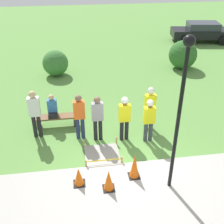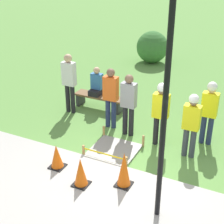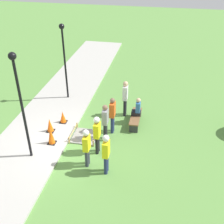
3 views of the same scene
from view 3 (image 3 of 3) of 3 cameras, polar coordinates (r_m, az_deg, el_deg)
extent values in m
plane|color=#5B8E42|center=(12.40, -9.12, -6.62)|extent=(60.00, 60.00, 0.00)
cube|color=#ADAAA3|center=(12.94, -15.74, -5.43)|extent=(28.00, 3.14, 0.10)
cube|color=gray|center=(12.74, -5.52, -4.96)|extent=(1.15, 1.08, 0.06)
cube|color=tan|center=(13.25, -7.11, -2.76)|extent=(0.05, 0.05, 0.32)
cube|color=tan|center=(12.38, -8.71, -5.71)|extent=(0.05, 0.05, 0.32)
cube|color=tan|center=(12.99, -2.55, -3.32)|extent=(0.05, 0.05, 0.32)
cube|color=tan|center=(12.10, -3.84, -6.38)|extent=(0.05, 0.05, 0.32)
cube|color=yellow|center=(12.76, -7.91, -3.89)|extent=(1.15, 0.00, 0.04)
cube|color=black|center=(13.71, -9.85, -1.97)|extent=(0.34, 0.34, 0.02)
cone|color=orange|center=(13.55, -9.96, -0.94)|extent=(0.29, 0.29, 0.56)
cube|color=black|center=(13.20, -12.34, -3.75)|extent=(0.34, 0.34, 0.02)
cone|color=orange|center=(13.01, -12.51, -2.57)|extent=(0.29, 0.29, 0.64)
cube|color=black|center=(12.46, -12.10, -6.12)|extent=(0.34, 0.34, 0.02)
cone|color=orange|center=(12.22, -12.31, -4.62)|extent=(0.29, 0.29, 0.78)
cube|color=#2D2D33|center=(14.11, 5.15, -0.13)|extent=(0.12, 0.40, 0.39)
cube|color=#2D2D33|center=(12.95, 4.39, -3.34)|extent=(0.12, 0.40, 0.39)
cube|color=brown|center=(13.40, 4.83, -0.87)|extent=(1.60, 0.44, 0.06)
cube|color=black|center=(13.44, 4.92, -0.16)|extent=(0.34, 0.44, 0.18)
cube|color=#336BAD|center=(13.26, 5.33, 1.05)|extent=(0.36, 0.20, 0.50)
sphere|color=tan|center=(13.08, 5.40, 2.39)|extent=(0.21, 0.21, 0.21)
cylinder|color=black|center=(11.71, -2.86, -6.31)|extent=(0.14, 0.14, 0.80)
cylinder|color=black|center=(11.58, -3.07, -6.84)|extent=(0.14, 0.14, 0.80)
cube|color=yellow|center=(11.21, -3.07, -3.69)|extent=(0.40, 0.22, 0.64)
sphere|color=brown|center=(10.97, -3.13, -1.87)|extent=(0.22, 0.22, 0.22)
sphere|color=white|center=(10.94, -3.14, -1.61)|extent=(0.25, 0.25, 0.25)
cylinder|color=navy|center=(10.79, -1.07, -10.17)|extent=(0.14, 0.14, 0.80)
cylinder|color=navy|center=(10.66, -1.28, -10.80)|extent=(0.14, 0.14, 0.80)
cube|color=yellow|center=(10.26, -1.22, -7.50)|extent=(0.40, 0.22, 0.64)
sphere|color=tan|center=(10.00, -1.25, -5.61)|extent=(0.22, 0.22, 0.22)
sphere|color=white|center=(9.96, -1.25, -5.34)|extent=(0.25, 0.25, 0.25)
cylinder|color=#383D47|center=(11.14, -4.90, -8.81)|extent=(0.14, 0.14, 0.77)
cylinder|color=#383D47|center=(11.01, -5.16, -9.41)|extent=(0.14, 0.14, 0.77)
cube|color=yellow|center=(10.64, -5.20, -6.28)|extent=(0.40, 0.22, 0.61)
sphere|color=brown|center=(10.39, -5.31, -4.50)|extent=(0.21, 0.21, 0.21)
sphere|color=white|center=(10.36, -5.33, -4.24)|extent=(0.24, 0.24, 0.24)
cylinder|color=navy|center=(12.87, 0.18, -2.22)|extent=(0.14, 0.14, 0.85)
cylinder|color=navy|center=(12.72, 0.02, -2.66)|extent=(0.14, 0.14, 0.85)
cube|color=#E55B1E|center=(12.38, 0.10, 0.49)|extent=(0.40, 0.22, 0.68)
sphere|color=brown|center=(12.15, 0.10, 2.32)|extent=(0.23, 0.23, 0.23)
cylinder|color=black|center=(14.10, 2.70, 1.18)|extent=(0.14, 0.14, 0.90)
cylinder|color=black|center=(13.95, 2.58, 0.81)|extent=(0.14, 0.14, 0.90)
cube|color=silver|center=(13.63, 2.72, 3.92)|extent=(0.40, 0.22, 0.72)
sphere|color=tan|center=(13.41, 2.78, 5.74)|extent=(0.24, 0.24, 0.24)
cylinder|color=black|center=(12.40, -1.25, -3.70)|extent=(0.14, 0.14, 0.85)
cylinder|color=black|center=(12.26, -1.43, -4.18)|extent=(0.14, 0.14, 0.85)
cube|color=gray|center=(11.90, -1.39, -0.96)|extent=(0.40, 0.22, 0.67)
sphere|color=brown|center=(11.67, -1.41, 0.90)|extent=(0.23, 0.23, 0.23)
cylinder|color=black|center=(10.85, -17.61, -0.03)|extent=(0.10, 0.10, 4.13)
sphere|color=black|center=(9.94, -19.63, 10.65)|extent=(0.28, 0.28, 0.28)
cylinder|color=black|center=(15.05, -9.49, 9.38)|extent=(0.10, 0.10, 3.80)
sphere|color=black|center=(14.42, -10.21, 16.74)|extent=(0.28, 0.28, 0.28)
camera|label=1|loc=(15.01, -36.26, 20.21)|focal=45.00mm
camera|label=2|loc=(12.17, -44.22, 9.27)|focal=55.00mm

